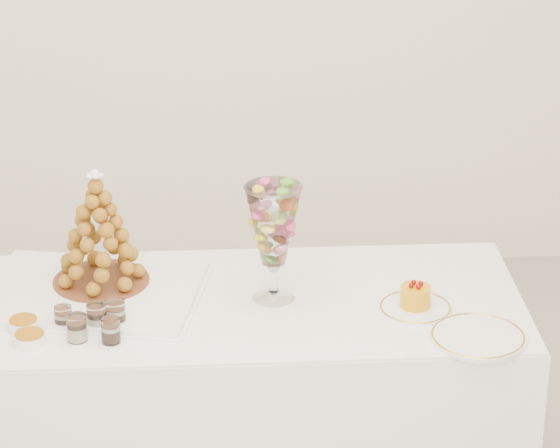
{
  "coord_description": "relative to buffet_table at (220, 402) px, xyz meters",
  "views": [
    {
      "loc": [
        -0.12,
        -3.06,
        2.48
      ],
      "look_at": [
        0.11,
        0.22,
        0.99
      ],
      "focal_mm": 85.0,
      "sensor_mm": 36.0,
      "label": 1
    }
  ],
  "objects": [
    {
      "name": "macaron_vase",
      "position": [
        0.16,
        0.02,
        0.57
      ],
      "size": [
        0.16,
        0.16,
        0.35
      ],
      "color": "white",
      "rests_on": "buffet_table"
    },
    {
      "name": "verrine_d",
      "position": [
        -0.39,
        -0.2,
        0.38
      ],
      "size": [
        0.06,
        0.06,
        0.08
      ],
      "primitive_type": "cylinder",
      "rotation": [
        0.0,
        0.0,
        -0.06
      ],
      "color": "white",
      "rests_on": "buffet_table"
    },
    {
      "name": "cake_plate",
      "position": [
        0.57,
        -0.09,
        0.35
      ],
      "size": [
        0.21,
        0.21,
        0.01
      ],
      "primitive_type": "cylinder",
      "color": "white",
      "rests_on": "buffet_table"
    },
    {
      "name": "spare_plate",
      "position": [
        0.71,
        -0.27,
        0.35
      ],
      "size": [
        0.27,
        0.27,
        0.01
      ],
      "primitive_type": "cylinder",
      "color": "white",
      "rests_on": "buffet_table"
    },
    {
      "name": "lace_tray",
      "position": [
        -0.37,
        0.07,
        0.35
      ],
      "size": [
        0.7,
        0.58,
        0.02
      ],
      "primitive_type": "cube",
      "rotation": [
        0.0,
        0.0,
        -0.21
      ],
      "color": "white",
      "rests_on": "buffet_table"
    },
    {
      "name": "verrine_a",
      "position": [
        -0.43,
        -0.13,
        0.37
      ],
      "size": [
        0.06,
        0.06,
        0.07
      ],
      "primitive_type": "cylinder",
      "rotation": [
        0.0,
        0.0,
        -0.13
      ],
      "color": "white",
      "rests_on": "buffet_table"
    },
    {
      "name": "mousse_cake",
      "position": [
        0.57,
        -0.08,
        0.38
      ],
      "size": [
        0.09,
        0.09,
        0.08
      ],
      "color": "orange",
      "rests_on": "cake_plate"
    },
    {
      "name": "croquembouche",
      "position": [
        -0.34,
        0.12,
        0.54
      ],
      "size": [
        0.3,
        0.3,
        0.36
      ],
      "rotation": [
        0.0,
        0.0,
        0.33
      ],
      "color": "brown",
      "rests_on": "lace_tray"
    },
    {
      "name": "verrine_c",
      "position": [
        -0.29,
        -0.13,
        0.38
      ],
      "size": [
        0.06,
        0.06,
        0.08
      ],
      "primitive_type": "cylinder",
      "rotation": [
        0.0,
        0.0,
        -0.07
      ],
      "color": "white",
      "rests_on": "buffet_table"
    },
    {
      "name": "ramekin_front",
      "position": [
        -0.52,
        -0.21,
        0.36
      ],
      "size": [
        0.09,
        0.09,
        0.03
      ],
      "primitive_type": "cylinder",
      "color": "white",
      "rests_on": "buffet_table"
    },
    {
      "name": "buffet_table",
      "position": [
        0.0,
        0.0,
        0.0
      ],
      "size": [
        1.8,
        0.73,
        0.68
      ],
      "rotation": [
        0.0,
        0.0,
        -0.01
      ],
      "color": "white",
      "rests_on": "ground"
    },
    {
      "name": "ramekin_back",
      "position": [
        -0.55,
        -0.12,
        0.35
      ],
      "size": [
        0.09,
        0.09,
        0.03
      ],
      "primitive_type": "cylinder",
      "color": "white",
      "rests_on": "buffet_table"
    },
    {
      "name": "verrine_e",
      "position": [
        -0.3,
        -0.22,
        0.38
      ],
      "size": [
        0.05,
        0.05,
        0.07
      ],
      "primitive_type": "cylinder",
      "rotation": [
        0.0,
        0.0,
        -0.01
      ],
      "color": "white",
      "rests_on": "buffet_table"
    },
    {
      "name": "verrine_b",
      "position": [
        -0.34,
        -0.14,
        0.38
      ],
      "size": [
        0.06,
        0.06,
        0.08
      ],
      "primitive_type": "cylinder",
      "rotation": [
        0.0,
        0.0,
        -0.08
      ],
      "color": "white",
      "rests_on": "buffet_table"
    }
  ]
}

